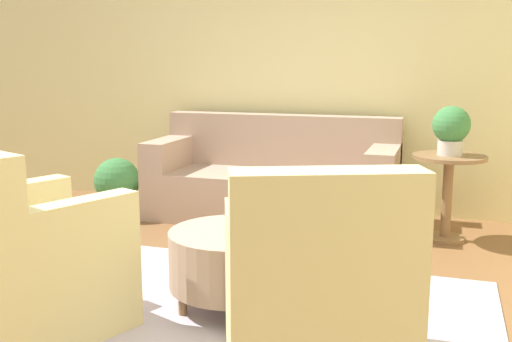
{
  "coord_description": "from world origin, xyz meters",
  "views": [
    {
      "loc": [
        1.29,
        -3.02,
        1.44
      ],
      "look_at": [
        0.15,
        0.55,
        0.75
      ],
      "focal_mm": 42.0,
      "sensor_mm": 36.0,
      "label": 1
    }
  ],
  "objects_px": {
    "armchair_left": "(22,265)",
    "side_table": "(448,182)",
    "armchair_right": "(315,301)",
    "potted_plant_floor": "(117,183)",
    "couch": "(273,182)",
    "ottoman_table": "(234,258)",
    "potted_plant_on_side_table": "(451,128)"
  },
  "relations": [
    {
      "from": "couch",
      "to": "potted_plant_floor",
      "type": "relative_size",
      "value": 4.03
    },
    {
      "from": "armchair_left",
      "to": "potted_plant_on_side_table",
      "type": "xyz_separation_m",
      "value": [
        2.11,
        2.49,
        0.53
      ]
    },
    {
      "from": "armchair_left",
      "to": "ottoman_table",
      "type": "distance_m",
      "value": 1.17
    },
    {
      "from": "ottoman_table",
      "to": "potted_plant_on_side_table",
      "type": "height_order",
      "value": "potted_plant_on_side_table"
    },
    {
      "from": "armchair_right",
      "to": "potted_plant_on_side_table",
      "type": "bearing_deg",
      "value": 77.53
    },
    {
      "from": "armchair_left",
      "to": "side_table",
      "type": "xyz_separation_m",
      "value": [
        2.11,
        2.49,
        0.09
      ]
    },
    {
      "from": "ottoman_table",
      "to": "potted_plant_floor",
      "type": "height_order",
      "value": "potted_plant_floor"
    },
    {
      "from": "armchair_left",
      "to": "ottoman_table",
      "type": "relative_size",
      "value": 1.37
    },
    {
      "from": "potted_plant_on_side_table",
      "to": "potted_plant_floor",
      "type": "xyz_separation_m",
      "value": [
        -2.93,
        -0.16,
        -0.6
      ]
    },
    {
      "from": "side_table",
      "to": "potted_plant_floor",
      "type": "bearing_deg",
      "value": -176.82
    },
    {
      "from": "armchair_right",
      "to": "potted_plant_floor",
      "type": "xyz_separation_m",
      "value": [
        -2.38,
        2.33,
        -0.07
      ]
    },
    {
      "from": "ottoman_table",
      "to": "side_table",
      "type": "bearing_deg",
      "value": 56.31
    },
    {
      "from": "armchair_left",
      "to": "potted_plant_floor",
      "type": "xyz_separation_m",
      "value": [
        -0.82,
        2.33,
        -0.07
      ]
    },
    {
      "from": "couch",
      "to": "side_table",
      "type": "height_order",
      "value": "couch"
    },
    {
      "from": "couch",
      "to": "potted_plant_on_side_table",
      "type": "distance_m",
      "value": 1.66
    },
    {
      "from": "couch",
      "to": "armchair_right",
      "type": "distance_m",
      "value": 2.91
    },
    {
      "from": "potted_plant_floor",
      "to": "couch",
      "type": "bearing_deg",
      "value": 16.29
    },
    {
      "from": "couch",
      "to": "armchair_left",
      "type": "xyz_separation_m",
      "value": [
        -0.58,
        -2.74,
        0.05
      ]
    },
    {
      "from": "armchair_right",
      "to": "ottoman_table",
      "type": "bearing_deg",
      "value": 131.95
    },
    {
      "from": "couch",
      "to": "ottoman_table",
      "type": "bearing_deg",
      "value": -80.36
    },
    {
      "from": "ottoman_table",
      "to": "armchair_right",
      "type": "bearing_deg",
      "value": -48.05
    },
    {
      "from": "ottoman_table",
      "to": "potted_plant_floor",
      "type": "distance_m",
      "value": 2.38
    },
    {
      "from": "couch",
      "to": "armchair_left",
      "type": "bearing_deg",
      "value": -101.87
    },
    {
      "from": "armchair_right",
      "to": "potted_plant_on_side_table",
      "type": "height_order",
      "value": "potted_plant_on_side_table"
    },
    {
      "from": "potted_plant_on_side_table",
      "to": "armchair_left",
      "type": "bearing_deg",
      "value": -130.23
    },
    {
      "from": "couch",
      "to": "potted_plant_on_side_table",
      "type": "xyz_separation_m",
      "value": [
        1.53,
        -0.25,
        0.58
      ]
    },
    {
      "from": "couch",
      "to": "ottoman_table",
      "type": "xyz_separation_m",
      "value": [
        0.34,
        -2.03,
        -0.04
      ]
    },
    {
      "from": "armchair_left",
      "to": "armchair_right",
      "type": "relative_size",
      "value": 1.0
    },
    {
      "from": "couch",
      "to": "ottoman_table",
      "type": "distance_m",
      "value": 2.06
    },
    {
      "from": "potted_plant_on_side_table",
      "to": "couch",
      "type": "bearing_deg",
      "value": 170.92
    },
    {
      "from": "ottoman_table",
      "to": "potted_plant_on_side_table",
      "type": "relative_size",
      "value": 1.96
    },
    {
      "from": "armchair_left",
      "to": "side_table",
      "type": "height_order",
      "value": "armchair_left"
    }
  ]
}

